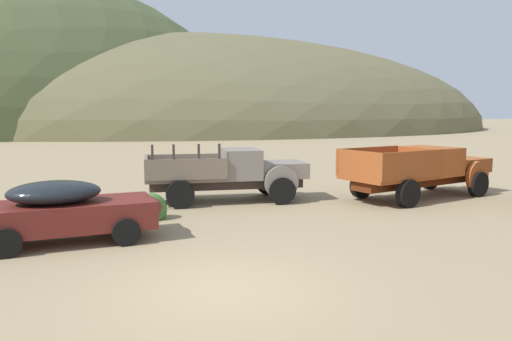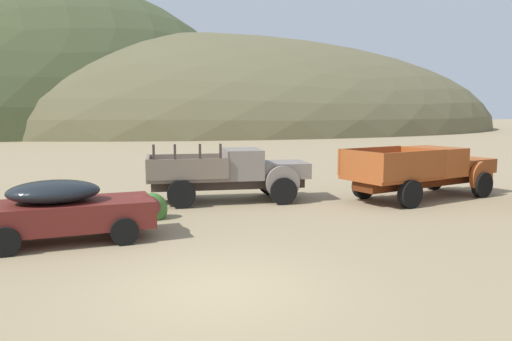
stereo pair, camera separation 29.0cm
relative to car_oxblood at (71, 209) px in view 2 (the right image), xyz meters
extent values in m
plane|color=#998460|center=(2.94, -4.32, -0.81)|extent=(300.00, 300.00, 0.00)
ellipsoid|color=brown|center=(16.39, 77.65, -0.81)|extent=(108.49, 76.05, 32.61)
cube|color=maroon|center=(-0.13, -0.01, -0.13)|extent=(4.40, 2.26, 0.68)
ellipsoid|color=black|center=(-0.38, -0.04, 0.47)|extent=(2.36, 1.82, 0.57)
ellipsoid|color=maroon|center=(1.76, 0.20, -0.07)|extent=(1.09, 1.53, 0.61)
cylinder|color=black|center=(1.28, -0.76, -0.47)|extent=(0.70, 0.28, 0.68)
cylinder|color=black|center=(1.07, 1.03, -0.47)|extent=(0.70, 0.28, 0.68)
cylinder|color=black|center=(-1.32, -1.05, -0.47)|extent=(0.70, 0.28, 0.68)
cylinder|color=black|center=(-1.53, 0.73, -0.47)|extent=(0.70, 0.28, 0.68)
cube|color=#3D322D|center=(4.96, 4.38, -0.15)|extent=(5.54, 1.34, 0.36)
cube|color=slate|center=(6.98, 4.22, 0.30)|extent=(1.85, 1.77, 0.55)
cube|color=#B7B2A8|center=(7.78, 4.16, 0.27)|extent=(0.17, 1.13, 0.44)
cylinder|color=slate|center=(6.67, 3.27, -0.05)|extent=(1.21, 0.27, 1.20)
cylinder|color=slate|center=(6.82, 5.21, -0.05)|extent=(1.21, 0.27, 1.20)
cube|color=slate|center=(5.48, 4.34, 0.55)|extent=(1.41, 1.98, 1.05)
cube|color=black|center=(6.05, 4.29, 0.76)|extent=(0.17, 1.60, 0.59)
cube|color=#746354|center=(3.46, 4.49, 0.09)|extent=(2.92, 2.18, 0.12)
cube|color=#746354|center=(3.39, 3.51, 0.50)|extent=(2.77, 0.31, 0.70)
cube|color=#746354|center=(3.54, 5.48, 0.50)|extent=(2.77, 0.31, 0.70)
cube|color=#746354|center=(2.14, 4.59, 0.50)|extent=(0.25, 1.98, 0.70)
cube|color=#3D322D|center=(2.28, 3.59, 1.10)|extent=(0.09, 0.09, 0.50)
cube|color=#3D322D|center=(2.97, 3.54, 1.10)|extent=(0.09, 0.09, 0.50)
cube|color=#3D322D|center=(3.80, 3.47, 1.10)|extent=(0.09, 0.09, 0.50)
cube|color=#3D322D|center=(4.49, 3.42, 1.10)|extent=(0.09, 0.09, 0.50)
cylinder|color=black|center=(6.67, 3.21, -0.33)|extent=(0.98, 0.35, 0.96)
cylinder|color=black|center=(6.83, 5.26, -0.33)|extent=(0.98, 0.35, 0.96)
cylinder|color=black|center=(3.16, 3.48, -0.33)|extent=(0.98, 0.35, 0.96)
cylinder|color=black|center=(3.31, 5.53, -0.33)|extent=(0.98, 0.35, 0.96)
cube|color=#51220D|center=(12.15, 3.10, -0.15)|extent=(6.19, 2.69, 0.36)
cube|color=#A34C1E|center=(14.33, 3.74, 0.30)|extent=(2.36, 2.24, 0.55)
cube|color=#B7B2A8|center=(15.20, 3.99, 0.27)|extent=(0.42, 1.19, 0.44)
cylinder|color=#A34C1E|center=(14.38, 2.66, -0.05)|extent=(1.20, 0.51, 1.20)
cylinder|color=#A34C1E|center=(13.79, 4.67, -0.05)|extent=(1.20, 0.51, 1.20)
cube|color=#A34C1E|center=(12.71, 3.26, 0.55)|extent=(1.94, 2.35, 1.05)
cube|color=black|center=(13.33, 3.44, 0.76)|extent=(0.53, 1.67, 0.59)
cube|color=#97471E|center=(10.54, 2.62, 0.09)|extent=(3.58, 2.91, 0.12)
cube|color=#97471E|center=(10.84, 1.61, 0.62)|extent=(3.01, 0.97, 0.95)
cube|color=#97471E|center=(10.24, 3.64, 0.62)|extent=(3.01, 0.97, 0.95)
cube|color=#97471E|center=(9.11, 2.20, 0.62)|extent=(0.69, 2.06, 0.95)
cylinder|color=black|center=(14.39, 2.61, -0.33)|extent=(1.00, 0.54, 0.96)
cylinder|color=black|center=(13.77, 4.72, -0.33)|extent=(1.00, 0.54, 0.96)
cylinder|color=black|center=(10.60, 1.49, -0.33)|extent=(1.00, 0.54, 0.96)
cylinder|color=black|center=(9.98, 3.61, -0.33)|extent=(1.00, 0.54, 0.96)
ellipsoid|color=#3D702D|center=(2.10, 2.11, -0.53)|extent=(0.94, 0.85, 1.02)
ellipsoid|color=#3D702D|center=(2.13, 2.15, -0.60)|extent=(0.79, 0.71, 0.76)
camera|label=1|loc=(1.02, -12.88, 2.46)|focal=34.63mm
camera|label=2|loc=(1.30, -12.95, 2.46)|focal=34.63mm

